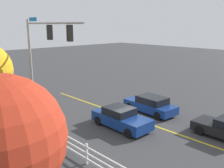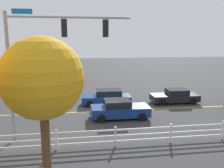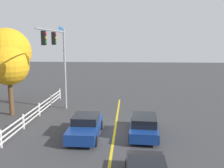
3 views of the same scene
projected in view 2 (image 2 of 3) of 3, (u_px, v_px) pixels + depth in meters
name	position (u px, v px, depth m)	size (l,w,h in m)	color
ground_plane	(106.00, 111.00, 19.72)	(120.00, 120.00, 0.00)	#38383A
lane_center_stripe	(152.00, 109.00, 20.28)	(28.00, 0.16, 0.01)	gold
signal_assembly	(45.00, 51.00, 13.32)	(7.06, 0.38, 7.59)	gray
car_0	(107.00, 97.00, 21.61)	(4.56, 2.12, 1.41)	navy
car_2	(119.00, 109.00, 17.84)	(4.42, 1.98, 1.45)	navy
car_3	(175.00, 96.00, 22.25)	(4.47, 2.00, 1.32)	black
white_rail_fence	(171.00, 133.00, 13.55)	(26.10, 0.10, 1.15)	white
tree_1	(42.00, 79.00, 9.47)	(3.42, 3.42, 6.08)	brown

